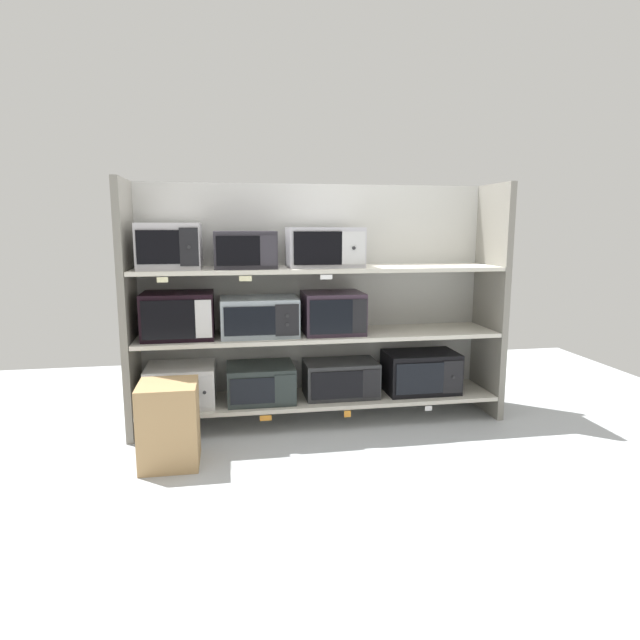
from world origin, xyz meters
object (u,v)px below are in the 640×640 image
Objects in this scene: microwave_7 at (170,246)px; microwave_8 at (245,250)px; microwave_2 at (341,379)px; microwave_3 at (421,372)px; microwave_9 at (324,247)px; shipping_carton at (169,424)px; microwave_1 at (261,383)px; microwave_6 at (333,313)px; microwave_0 at (181,385)px; microwave_5 at (259,316)px; microwave_4 at (178,315)px.

microwave_8 is at bearing -0.03° from microwave_7.
microwave_3 is (0.65, 0.00, 0.02)m from microwave_2.
microwave_9 is 1.04× the size of shipping_carton.
microwave_1 is at bearing 0.16° from microwave_8.
microwave_6 is 1.27m from microwave_7.
shipping_carton reaches higher than microwave_0.
microwave_8 reaches higher than microwave_6.
microwave_1 is 0.50m from microwave_5.
microwave_1 is 0.91× the size of microwave_9.
microwave_0 is 1.13× the size of microwave_7.
microwave_8 is 0.80× the size of microwave_9.
shipping_carton is (-0.61, -0.61, -0.06)m from microwave_1.
microwave_9 reaches higher than microwave_2.
microwave_0 reaches higher than microwave_1.
microwave_5 is (-1.26, 0.00, 0.48)m from microwave_3.
microwave_5 reaches higher than microwave_2.
microwave_3 reaches higher than microwave_0.
microwave_8 reaches higher than shipping_carton.
shipping_carton is at bearing -92.51° from microwave_0.
microwave_8 is (-0.09, -0.00, 0.99)m from microwave_1.
microwave_5 reaches higher than microwave_3.
microwave_2 is 1.01m from microwave_9.
microwave_1 is 1.19m from microwave_7.
microwave_1 is 0.95× the size of shipping_carton.
microwave_0 is at bearing -179.99° from microwave_8.
microwave_3 is at bearing 0.00° from microwave_8.
microwave_7 is (-1.23, 0.00, 1.02)m from microwave_2.
microwave_1 is 0.76m from microwave_6.
microwave_7 is at bearing 179.40° from microwave_0.
microwave_5 is (-0.00, -0.00, 0.50)m from microwave_1.
microwave_9 is at bearing 179.99° from microwave_6.
microwave_9 is at bearing -0.02° from microwave_8.
microwave_0 is at bearing 87.49° from shipping_carton.
microwave_5 is at bearing 0.04° from microwave_4.
microwave_5 is 0.55m from microwave_6.
microwave_2 is at bearing 0.14° from microwave_6.
microwave_1 is 1.12× the size of microwave_6.
microwave_5 reaches higher than microwave_1.
microwave_5 reaches higher than microwave_0.
shipping_carton reaches higher than microwave_1.
microwave_6 is at bearing -0.00° from microwave_0.
microwave_7 is 1.10m from microwave_9.
microwave_8 is 0.58m from microwave_9.
microwave_6 reaches higher than shipping_carton.
microwave_4 reaches higher than microwave_3.
microwave_5 is 1.26× the size of microwave_6.
shipping_carton is at bearing -161.86° from microwave_3.
microwave_0 is 1.20m from microwave_2.
microwave_0 is 0.58m from microwave_1.
shipping_carton is at bearing -150.80° from microwave_9.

